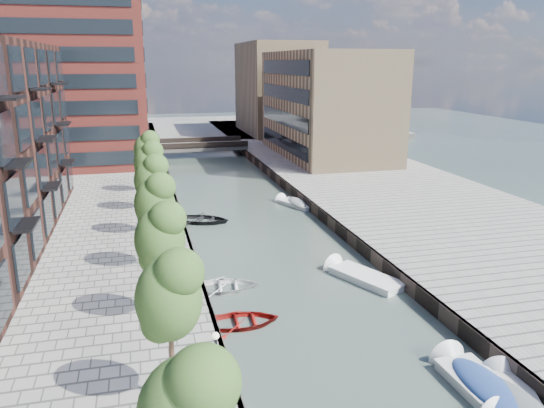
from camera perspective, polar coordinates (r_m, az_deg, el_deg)
name	(u,v)px	position (r m, az deg, el deg)	size (l,w,h in m)	color
water	(243,210)	(50.18, -3.10, -0.69)	(300.00, 300.00, 0.00)	#38473F
quay_right	(398,195)	(55.28, 13.38, 0.93)	(20.00, 140.00, 1.00)	gray
quay_wall_left	(178,210)	(49.29, -10.08, -0.59)	(0.25, 140.00, 1.00)	#332823
quay_wall_right	(305,201)	(51.52, 3.56, 0.30)	(0.25, 140.00, 1.00)	#332823
far_closure	(185,130)	(108.60, -9.35, 7.91)	(80.00, 40.00, 1.00)	gray
tower	(67,42)	(72.88, -21.20, 15.96)	(18.00, 18.00, 30.00)	maroon
tan_block_near	(326,104)	(74.07, 5.82, 10.63)	(12.00, 25.00, 14.00)	tan
tan_block_far	(277,88)	(98.80, 0.59, 12.37)	(12.00, 20.00, 16.00)	tan
bridge	(202,146)	(80.87, -7.57, 6.23)	(13.00, 6.00, 1.30)	gray
tree_1	(169,293)	(20.20, -11.07, -9.41)	(2.50, 2.50, 5.95)	#382619
tree_2	(160,235)	(26.74, -11.99, -3.31)	(2.50, 2.50, 5.95)	#382619
tree_3	(154,201)	(33.46, -12.54, 0.36)	(2.50, 2.50, 5.95)	#382619
tree_4	(151,177)	(40.28, -12.91, 2.80)	(2.50, 2.50, 5.95)	#382619
tree_5	(148,161)	(47.15, -13.17, 4.54)	(2.50, 2.50, 5.95)	#382619
tree_6	(146,149)	(54.06, -13.36, 5.83)	(2.50, 2.50, 5.95)	#382619
lamp_0	(217,376)	(18.52, -5.96, -17.95)	(0.24, 0.24, 4.12)	black
lamp_1	(178,231)	(33.05, -10.05, -2.93)	(0.24, 0.24, 4.12)	black
lamp_2	(164,178)	(48.52, -11.54, 2.75)	(0.24, 0.24, 4.12)	black
sloop_2	(242,325)	(29.07, -3.28, -12.83)	(2.97, 4.16, 0.86)	maroon
sloop_3	(225,290)	(33.20, -5.12, -9.16)	(3.13, 4.39, 0.91)	white
sloop_4	(202,222)	(46.79, -7.50, -1.97)	(3.41, 4.78, 0.99)	black
motorboat_1	(515,403)	(24.94, 24.69, -18.88)	(3.64, 5.55, 1.75)	silver
motorboat_2	(357,276)	(35.18, 9.18, -7.68)	(4.01, 5.81, 1.84)	white
motorboat_3	(480,386)	(25.44, 21.48, -17.76)	(2.05, 5.69, 1.89)	silver
motorboat_4	(294,203)	(51.92, 2.37, 0.07)	(3.32, 4.80, 1.52)	white
car	(298,152)	(72.82, 2.83, 5.61)	(1.62, 4.02, 1.37)	gray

